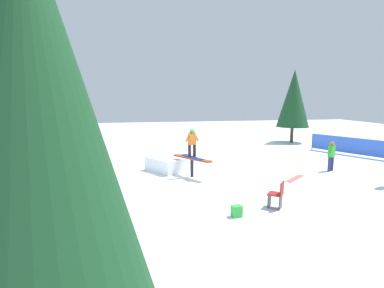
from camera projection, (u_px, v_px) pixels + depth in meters
ground_plane at (192, 177)px, 13.38m from camera, size 60.00×60.00×0.00m
rail_feature at (192, 161)px, 13.26m from camera, size 1.97×1.44×0.89m
snow_kicker_ramp at (168, 164)px, 14.50m from camera, size 2.33×2.25×0.66m
main_rider_on_rail at (192, 144)px, 13.15m from camera, size 1.44×0.79×1.27m
bystander_purple at (0, 174)px, 10.22m from camera, size 0.63×0.46×1.63m
bystander_green at (331, 155)px, 14.31m from camera, size 0.34×0.58×1.44m
loose_snowboard_coral at (295, 178)px, 13.05m from camera, size 1.18×1.38×0.02m
folding_chair at (277, 196)px, 9.54m from camera, size 0.62×0.62×0.88m
backpack_on_snow at (237, 211)px, 8.89m from camera, size 0.25×0.32×0.34m
safety_fence at (352, 146)px, 18.23m from camera, size 4.70×2.40×1.10m
pine_tree_near at (42, 210)px, 1.88m from camera, size 2.04×2.04×4.64m
pine_tree_far at (294, 99)px, 23.04m from camera, size 2.47×2.47×5.61m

